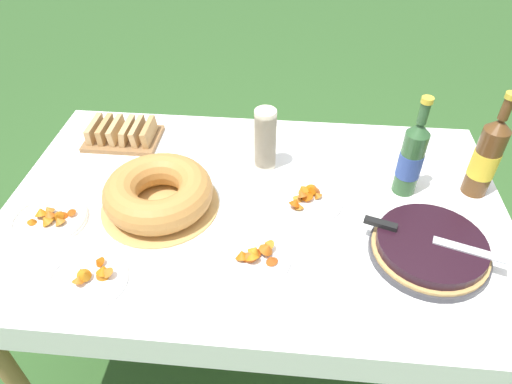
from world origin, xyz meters
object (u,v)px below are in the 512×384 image
object	(u,v)px
berry_tart	(430,248)
bundt_cake	(158,193)
cider_bottle_green	(411,158)
cider_bottle_amber	(486,157)
snack_plate_left	(50,219)
cup_stack	(265,139)
snack_plate_near	(307,198)
snack_plate_right	(89,278)
snack_plate_far	(256,256)
bread_board	(123,134)
serving_knife	(422,236)

from	to	relation	value
berry_tart	bundt_cake	size ratio (longest dim) A/B	0.90
bundt_cake	cider_bottle_green	bearing A→B (deg)	11.08
cider_bottle_amber	snack_plate_left	size ratio (longest dim) A/B	1.58
berry_tart	cup_stack	xyz separation A→B (m)	(-0.47, 0.36, 0.08)
cider_bottle_green	snack_plate_left	distance (m)	1.09
snack_plate_near	snack_plate_right	size ratio (longest dim) A/B	1.05
cider_bottle_amber	snack_plate_far	xyz separation A→B (m)	(-0.66, -0.35, -0.12)
bundt_cake	bread_board	size ratio (longest dim) A/B	1.37
snack_plate_near	bread_board	xyz separation A→B (m)	(-0.67, 0.27, 0.01)
cup_stack	cider_bottle_amber	bearing A→B (deg)	-6.04
berry_tart	snack_plate_right	world-z (taller)	berry_tart
cider_bottle_green	snack_plate_far	distance (m)	0.56
cup_stack	snack_plate_far	xyz separation A→B (m)	(0.01, -0.42, -0.09)
snack_plate_near	snack_plate_right	distance (m)	0.67
snack_plate_far	snack_plate_near	bearing A→B (deg)	61.34
cider_bottle_amber	snack_plate_right	size ratio (longest dim) A/B	1.69
bread_board	snack_plate_far	bearing A→B (deg)	-44.22
cider_bottle_green	snack_plate_near	size ratio (longest dim) A/B	1.53
cider_bottle_green	snack_plate_right	distance (m)	0.97
bundt_cake	cup_stack	size ratio (longest dim) A/B	1.66
bundt_cake	snack_plate_near	bearing A→B (deg)	8.50
serving_knife	bundt_cake	size ratio (longest dim) A/B	1.02
serving_knife	cup_stack	distance (m)	0.57
serving_knife	snack_plate_near	xyz separation A→B (m)	(-0.30, 0.18, -0.05)
berry_tart	bread_board	xyz separation A→B (m)	(-1.00, 0.46, 0.00)
snack_plate_near	snack_plate_right	xyz separation A→B (m)	(-0.56, -0.36, -0.00)
snack_plate_right	bread_board	xyz separation A→B (m)	(-0.11, 0.63, 0.02)
snack_plate_right	snack_plate_far	world-z (taller)	snack_plate_far
berry_tart	snack_plate_left	distance (m)	1.08
cider_bottle_green	snack_plate_far	size ratio (longest dim) A/B	1.71
snack_plate_near	bread_board	world-z (taller)	bread_board
snack_plate_far	bread_board	distance (m)	0.74
snack_plate_left	bundt_cake	bearing A→B (deg)	17.39
berry_tart	cider_bottle_green	distance (m)	0.29
bread_board	cider_bottle_green	bearing A→B (deg)	-10.94
bundt_cake	snack_plate_right	world-z (taller)	bundt_cake
cider_bottle_green	snack_plate_far	bearing A→B (deg)	-143.08
snack_plate_far	cup_stack	bearing A→B (deg)	91.15
berry_tart	snack_plate_near	distance (m)	0.38
bread_board	serving_knife	bearing A→B (deg)	-24.86
cup_stack	snack_plate_right	xyz separation A→B (m)	(-0.41, -0.53, -0.09)
cider_bottle_green	cider_bottle_amber	bearing A→B (deg)	4.09
snack_plate_right	bread_board	distance (m)	0.64
snack_plate_near	bread_board	size ratio (longest dim) A/B	0.83
cup_stack	snack_plate_left	distance (m)	0.70
cup_stack	cider_bottle_green	bearing A→B (deg)	-10.95
berry_tart	snack_plate_far	xyz separation A→B (m)	(-0.47, -0.06, -0.01)
cup_stack	snack_plate_near	bearing A→B (deg)	-48.93
snack_plate_far	bread_board	world-z (taller)	bread_board
bread_board	snack_plate_left	bearing A→B (deg)	-101.09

